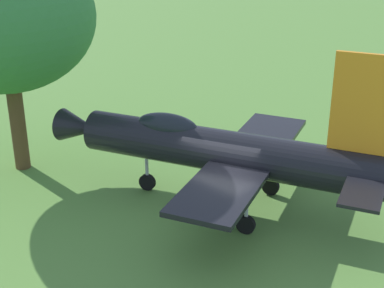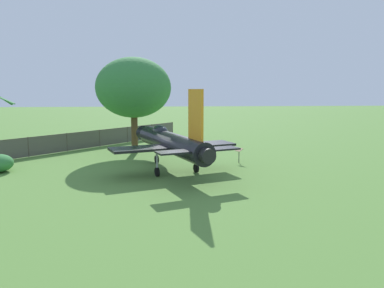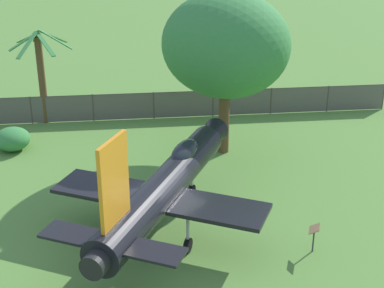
# 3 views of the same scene
# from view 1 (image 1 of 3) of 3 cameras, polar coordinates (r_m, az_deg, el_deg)

# --- Properties ---
(ground_plane) EXTENTS (200.00, 200.00, 0.00)m
(ground_plane) POSITION_cam_1_polar(r_m,az_deg,el_deg) (19.16, 3.81, -6.34)
(ground_plane) COLOR #568438
(display_jet) EXTENTS (11.97, 8.71, 5.64)m
(display_jet) POSITION_cam_1_polar(r_m,az_deg,el_deg) (18.35, 3.05, -0.52)
(display_jet) COLOR black
(display_jet) RESTS_ON ground_plane
(shade_tree) EXTENTS (6.11, 6.59, 8.43)m
(shade_tree) POSITION_cam_1_polar(r_m,az_deg,el_deg) (21.23, -18.54, 12.01)
(shade_tree) COLOR brown
(shade_tree) RESTS_ON ground_plane
(info_plaque) EXTENTS (0.71, 0.62, 1.14)m
(info_plaque) POSITION_cam_1_polar(r_m,az_deg,el_deg) (24.10, 7.06, 2.04)
(info_plaque) COLOR #333333
(info_plaque) RESTS_ON ground_plane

